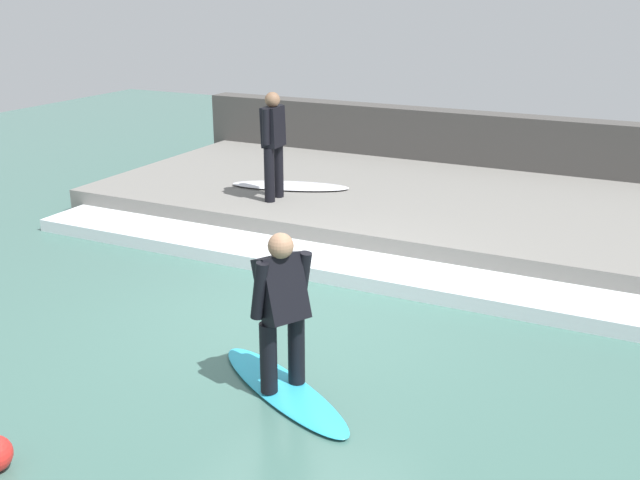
{
  "coord_description": "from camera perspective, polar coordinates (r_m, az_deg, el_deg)",
  "views": [
    {
      "loc": [
        -6.63,
        -3.55,
        3.44
      ],
      "look_at": [
        0.55,
        0.0,
        0.7
      ],
      "focal_mm": 42.0,
      "sensor_mm": 36.0,
      "label": 1
    }
  ],
  "objects": [
    {
      "name": "back_wall",
      "position": [
        13.85,
        11.0,
        6.91
      ],
      "size": [
        0.5,
        10.55,
        1.3
      ],
      "primitive_type": "cube",
      "color": "#474442",
      "rests_on": "ground_plane"
    },
    {
      "name": "surfer_waiting_near",
      "position": [
        11.07,
        -3.58,
        7.61
      ],
      "size": [
        0.54,
        0.26,
        1.6
      ],
      "color": "black",
      "rests_on": "concrete_ledge"
    },
    {
      "name": "surfboard_waiting_near",
      "position": [
        11.91,
        -2.28,
        4.15
      ],
      "size": [
        1.08,
        1.97,
        0.06
      ],
      "color": "silver",
      "rests_on": "concrete_ledge"
    },
    {
      "name": "surfboard_riding",
      "position": [
        6.79,
        -2.82,
        -11.28
      ],
      "size": [
        1.31,
        1.87,
        0.06
      ],
      "color": "#2DADD1",
      "rests_on": "ground_plane"
    },
    {
      "name": "ground_plane",
      "position": [
        8.27,
        -1.69,
        -5.7
      ],
      "size": [
        28.0,
        28.0,
        0.0
      ],
      "primitive_type": "plane",
      "color": "#426B60"
    },
    {
      "name": "wave_foam_crest",
      "position": [
        9.37,
        2.22,
        -2.09
      ],
      "size": [
        0.89,
        9.54,
        0.18
      ],
      "primitive_type": "cube",
      "color": "silver",
      "rests_on": "ground_plane"
    },
    {
      "name": "concrete_ledge",
      "position": [
        11.68,
        7.57,
        2.57
      ],
      "size": [
        4.4,
        10.05,
        0.38
      ],
      "primitive_type": "cube",
      "color": "slate",
      "rests_on": "ground_plane"
    },
    {
      "name": "surfer_riding",
      "position": [
        6.41,
        -2.94,
        -4.88
      ],
      "size": [
        0.51,
        0.52,
        1.43
      ],
      "color": "black",
      "rests_on": "surfboard_riding"
    }
  ]
}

